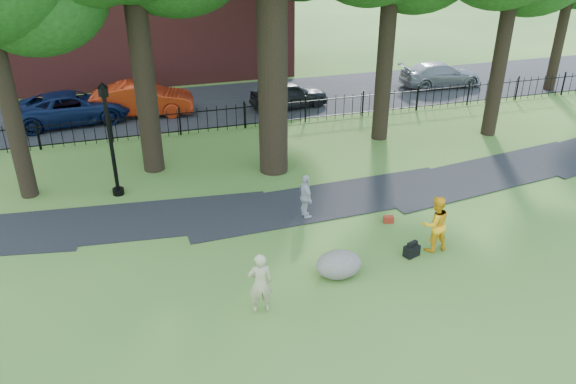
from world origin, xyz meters
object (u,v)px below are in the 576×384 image
object	(u,v)px
woman	(260,283)
lamppost	(111,142)
boulder	(339,263)
red_sedan	(143,99)
man	(435,224)

from	to	relation	value
woman	lamppost	bearing A→B (deg)	-62.66
boulder	red_sedan	xyz separation A→B (m)	(-4.21, 15.70, 0.43)
woman	boulder	size ratio (longest dim) A/B	1.29
man	boulder	xyz separation A→B (m)	(-3.19, -0.38, -0.50)
woman	red_sedan	world-z (taller)	woman
woman	lamppost	world-z (taller)	lamppost
woman	boulder	xyz separation A→B (m)	(2.50, 0.90, -0.46)
man	boulder	distance (m)	3.25
woman	man	bearing A→B (deg)	-162.52
woman	red_sedan	size ratio (longest dim) A/B	0.34
man	lamppost	bearing A→B (deg)	-37.87
woman	man	world-z (taller)	man
man	lamppost	world-z (taller)	lamppost
lamppost	woman	bearing A→B (deg)	-90.64
woman	boulder	bearing A→B (deg)	-155.36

